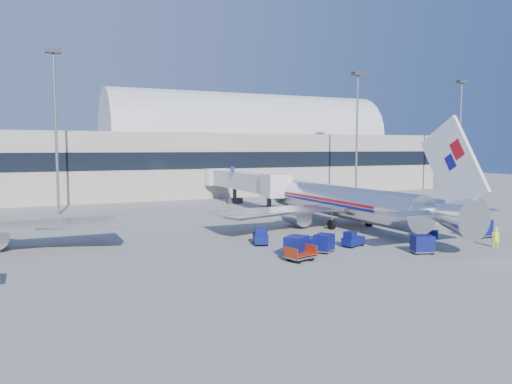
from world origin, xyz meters
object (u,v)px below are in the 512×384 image
barrier_near (413,222)px  barrier_mid (434,220)px  mast_east (357,117)px  mast_west (55,107)px  tug_right (427,232)px  tug_left (260,237)px  mast_far_east (461,120)px  cart_train_c (296,246)px  cart_train_b (308,246)px  barrier_far (454,218)px  jetbridge_near (240,181)px  cart_open_red (301,256)px  cart_solo_near (423,244)px  cart_solo_far (481,228)px  tug_lead (352,240)px  airliner_main (346,202)px  ramp_worker (496,237)px  cart_train_a (324,243)px

barrier_near → barrier_mid: 3.30m
mast_east → barrier_near: size_ratio=7.53×
mast_west → barrier_near: 49.33m
tug_right → tug_left: tug_left is taller
mast_far_east → cart_train_c: mast_far_east is taller
tug_right → cart_train_b: (-15.44, -2.06, 0.22)m
barrier_far → jetbridge_near: bearing=120.5°
mast_west → cart_open_red: (16.26, -38.85, -14.35)m
tug_right → cart_train_c: size_ratio=0.84×
jetbridge_near → cart_solo_near: size_ratio=12.61×
cart_solo_far → cart_train_b: bearing=175.6°
tug_right → cart_train_c: 17.08m
mast_east → cart_train_c: 52.17m
barrier_far → tug_lead: tug_lead is taller
airliner_main → cart_train_c: bearing=-138.1°
airliner_main → mast_west: mast_west is taller
jetbridge_near → ramp_worker: size_ratio=14.38×
cart_train_b → airliner_main: bearing=7.8°
airliner_main → mast_far_east: (45.00, 25.49, 11.87)m
mast_far_east → tug_left: size_ratio=7.89×
cart_train_c → cart_open_red: size_ratio=0.98×
mast_west → cart_train_b: bearing=-64.1°
mast_west → tug_right: bearing=-46.3°
airliner_main → mast_east: 34.51m
tug_right → cart_solo_far: cart_solo_far is taller
tug_left → tug_lead: bearing=-102.1°
cart_train_b → barrier_mid: bearing=-14.9°
mast_east → cart_open_red: bearing=-131.0°
cart_train_b → cart_solo_near: 10.14m
airliner_main → tug_right: 10.38m
jetbridge_near → tug_left: bearing=-109.5°
jetbridge_near → tug_lead: size_ratio=11.08×
tug_lead → cart_train_a: 3.96m
tug_lead → cart_open_red: bearing=-174.8°
cart_solo_near → ramp_worker: bearing=12.9°
barrier_near → cart_train_a: cart_train_a is taller
cart_train_c → ramp_worker: (18.93, -4.04, -0.02)m
tug_right → cart_solo_far: (5.07, -2.28, 0.39)m
mast_west → jetbridge_near: bearing=1.7°
barrier_mid → tug_right: tug_right is taller
airliner_main → barrier_near: bearing=-17.4°
mast_west → ramp_worker: mast_west is taller
tug_lead → tug_left: (-7.40, 4.56, 0.10)m
barrier_far → cart_train_b: bearing=-161.2°
barrier_near → cart_open_red: bearing=-153.5°
barrier_near → tug_left: 21.96m
cart_solo_near → cart_solo_far: (11.08, 3.50, 0.13)m
airliner_main → cart_solo_far: 14.66m
airliner_main → barrier_mid: airliner_main is taller
cart_solo_far → barrier_mid: bearing=69.4°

